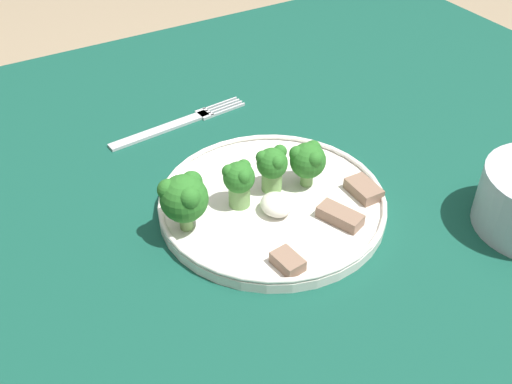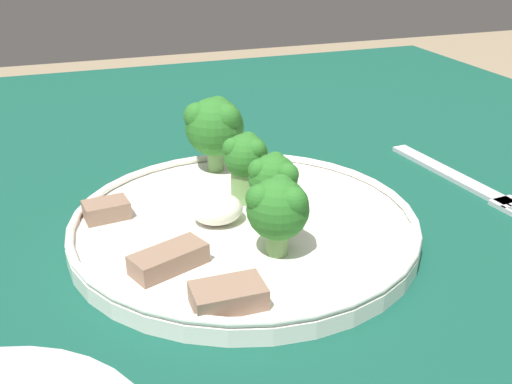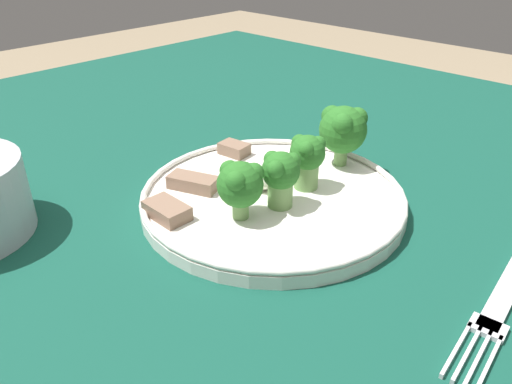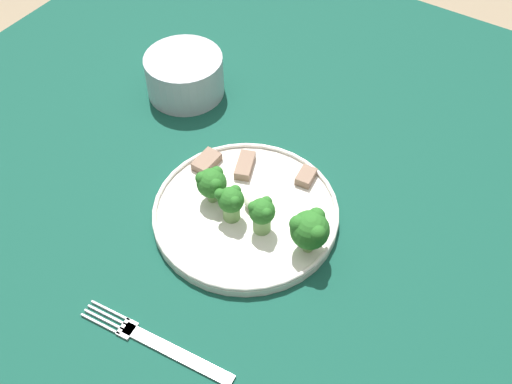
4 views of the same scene
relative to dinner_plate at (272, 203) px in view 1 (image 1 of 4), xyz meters
The scene contains 11 objects.
table 0.11m from the dinner_plate, 22.03° to the left, with size 1.14×1.19×0.72m.
dinner_plate is the anchor object (origin of this frame).
fork 0.22m from the dinner_plate, behind, with size 0.04×0.20×0.00m.
broccoli_floret_near_rim_left 0.04m from the dinner_plate, 150.24° to the left, with size 0.04×0.04×0.05m.
broccoli_floret_center_left 0.05m from the dinner_plate, 110.80° to the right, with size 0.04×0.03×0.05m.
broccoli_floret_back_left 0.06m from the dinner_plate, 97.17° to the left, with size 0.04×0.04×0.05m.
broccoli_floret_front_left 0.11m from the dinner_plate, 94.14° to the right, with size 0.05×0.05×0.07m.
meat_slice_front_slice 0.08m from the dinner_plate, 34.38° to the left, with size 0.05×0.04×0.01m.
meat_slice_middle_slice 0.10m from the dinner_plate, 66.45° to the left, with size 0.04×0.03×0.01m.
meat_slice_rear_slice 0.10m from the dinner_plate, 22.94° to the right, with size 0.03×0.03×0.01m.
sauce_dollop 0.02m from the dinner_plate, 18.13° to the right, with size 0.04×0.03×0.02m.
Camera 1 is at (0.38, -0.30, 1.16)m, focal length 42.00 mm.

